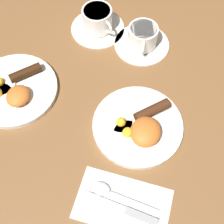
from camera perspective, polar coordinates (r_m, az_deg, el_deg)
name	(u,v)px	position (r m, az deg, el deg)	size (l,w,h in m)	color
ground_plane	(137,127)	(0.80, 4.67, -2.74)	(3.00, 3.00, 0.00)	brown
breakfast_plate_near	(139,126)	(0.79, 4.96, -2.60)	(0.23, 0.23, 0.05)	white
breakfast_plate_far	(14,89)	(0.88, -17.47, 4.02)	(0.23, 0.23, 0.05)	white
teacup_near	(142,39)	(0.94, 5.58, 13.21)	(0.16, 0.16, 0.07)	white
teacup_far	(98,22)	(0.98, -2.65, 16.20)	(0.16, 0.16, 0.08)	white
napkin	(123,204)	(0.73, 2.00, -16.43)	(0.12, 0.21, 0.01)	white
knife	(126,210)	(0.73, 2.50, -17.52)	(0.03, 0.17, 0.01)	silver
spoon	(108,191)	(0.73, -0.75, -14.33)	(0.03, 0.16, 0.01)	silver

